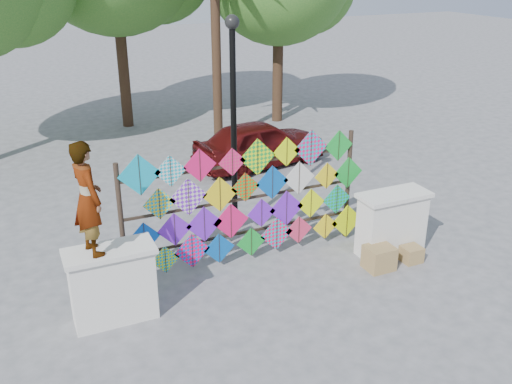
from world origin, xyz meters
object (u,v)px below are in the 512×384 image
sedan (260,143)px  vendor_woman (88,198)px  lamppost (233,107)px  kite_rack (250,201)px

sedan → vendor_woman: bearing=127.3°
sedan → lamppost: size_ratio=0.85×
sedan → lamppost: (-2.20, -3.49, 2.04)m
vendor_woman → lamppost: 3.94m
vendor_woman → sedan: size_ratio=0.47×
lamppost → sedan: bearing=57.8°
lamppost → kite_rack: bearing=-99.2°
vendor_woman → kite_rack: bearing=-87.0°
vendor_woman → sedan: vendor_woman is taller
sedan → lamppost: bearing=138.7°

